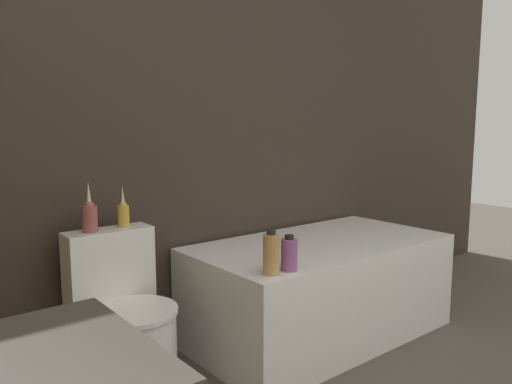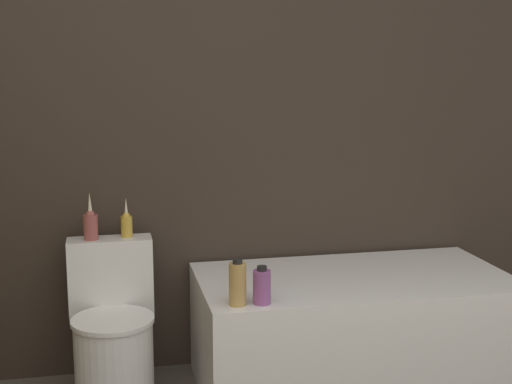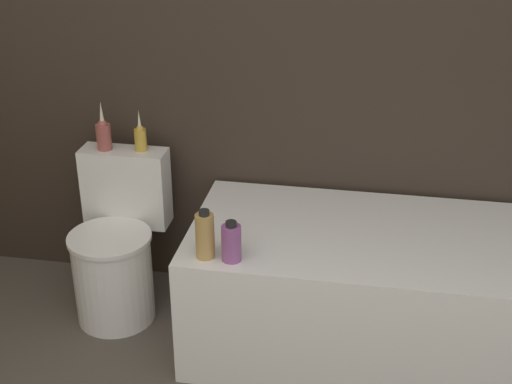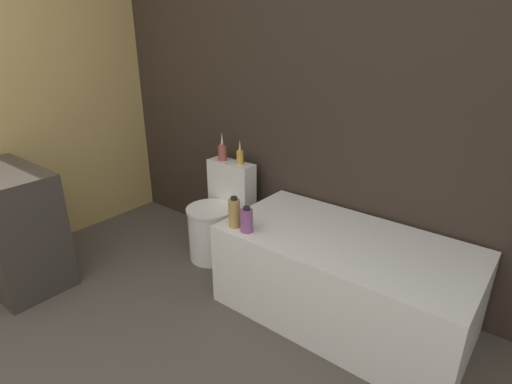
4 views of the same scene
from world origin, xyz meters
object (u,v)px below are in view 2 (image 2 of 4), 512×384
vase_silver (127,224)px  shampoo_bottle_short (262,286)px  bathtub (353,330)px  toilet (113,337)px  shampoo_bottle_tall (238,284)px  vase_gold (91,224)px

vase_silver → shampoo_bottle_short: (0.53, -0.56, -0.17)m
bathtub → toilet: bearing=176.3°
toilet → shampoo_bottle_tall: bearing=-35.6°
vase_gold → vase_silver: vase_gold is taller
shampoo_bottle_short → bathtub: bearing=29.9°
bathtub → toilet: 1.13m
toilet → shampoo_bottle_tall: size_ratio=3.67×
toilet → vase_gold: 0.53m
vase_gold → bathtub: bearing=-11.5°
vase_silver → bathtub: bearing=-14.2°
bathtub → vase_silver: (-1.05, 0.27, 0.52)m
vase_gold → vase_silver: 0.17m
bathtub → vase_silver: bearing=165.8°
vase_gold → shampoo_bottle_short: 0.90m
vase_silver → shampoo_bottle_short: size_ratio=1.17×
vase_silver → shampoo_bottle_short: 0.79m
shampoo_bottle_tall → toilet: bearing=144.4°
vase_silver → toilet: bearing=-113.4°
toilet → shampoo_bottle_short: (0.61, -0.37, 0.32)m
shampoo_bottle_tall → vase_gold: bearing=137.8°
shampoo_bottle_tall → shampoo_bottle_short: size_ratio=1.22×
bathtub → shampoo_bottle_short: size_ratio=9.03×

